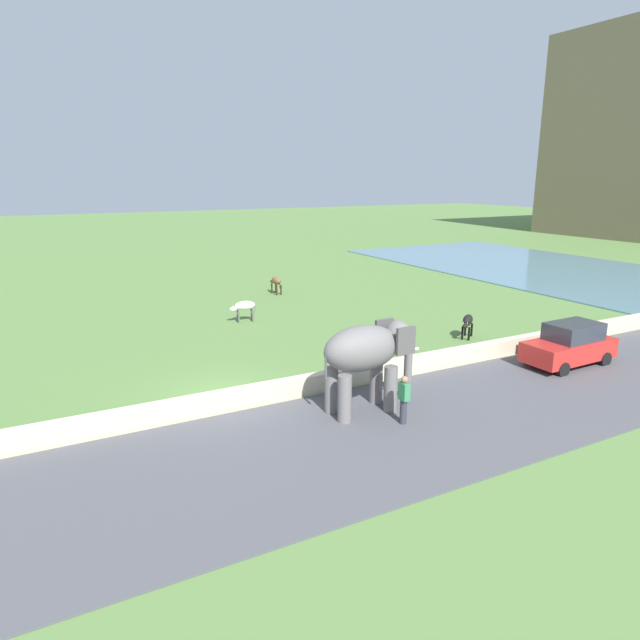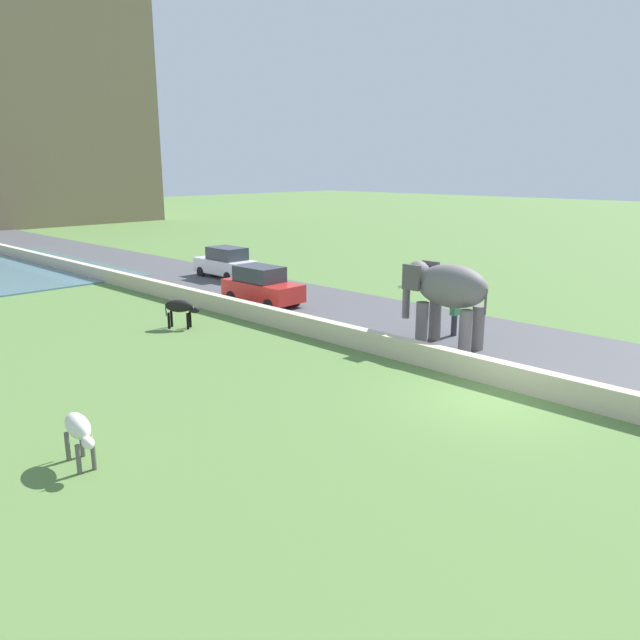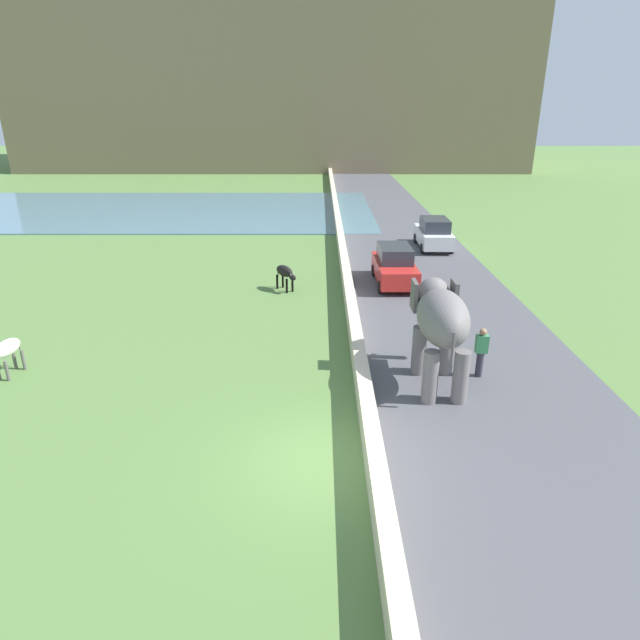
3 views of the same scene
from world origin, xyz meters
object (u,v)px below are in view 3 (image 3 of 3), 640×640
(car_white, at_px, (433,234))
(cow_white, at_px, (6,351))
(person_beside_elephant, at_px, (481,352))
(elephant, at_px, (440,321))
(cow_black, at_px, (285,273))
(car_red, at_px, (394,266))

(car_white, relative_size, cow_white, 2.84)
(person_beside_elephant, xyz_separation_m, car_white, (1.74, 16.26, 0.03))
(elephant, xyz_separation_m, cow_white, (-13.02, 0.61, -1.20))
(car_white, bearing_deg, elephant, -100.68)
(cow_black, bearing_deg, elephant, -60.80)
(cow_black, bearing_deg, car_white, 43.51)
(car_red, bearing_deg, elephant, -90.00)
(elephant, distance_m, car_white, 17.05)
(cow_white, bearing_deg, car_red, 35.43)
(person_beside_elephant, height_order, car_red, car_red)
(elephant, height_order, car_white, elephant)
(person_beside_elephant, distance_m, car_white, 16.35)
(person_beside_elephant, xyz_separation_m, cow_white, (-14.44, 0.15, -0.04))
(person_beside_elephant, bearing_deg, car_red, 98.51)
(elephant, bearing_deg, person_beside_elephant, 17.86)
(cow_black, bearing_deg, person_beside_elephant, -52.97)
(cow_black, xyz_separation_m, cow_white, (-8.01, -8.36, 0.00))
(car_white, bearing_deg, cow_black, -136.49)
(car_white, distance_m, cow_black, 11.26)
(elephant, bearing_deg, cow_black, 119.20)
(elephant, height_order, cow_white, elephant)
(person_beside_elephant, relative_size, cow_white, 1.15)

